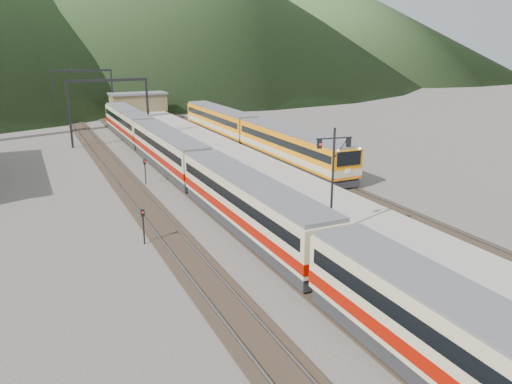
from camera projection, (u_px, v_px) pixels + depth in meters
track_main at (168, 168)px, 49.86m from camera, size 2.60×200.00×0.23m
track_far at (117, 173)px, 47.81m from camera, size 2.60×200.00×0.23m
track_second at (271, 157)px, 54.57m from camera, size 2.60×200.00×0.23m
platform at (227, 162)px, 50.30m from camera, size 8.00×100.00×1.00m
gantry_near at (109, 99)px, 60.13m from camera, size 9.55×0.25×8.00m
gantry_far at (83, 84)px, 81.80m from camera, size 9.55×0.25×8.00m
station_shed at (138, 102)px, 84.38m from camera, size 9.40×4.40×3.10m
hill_c at (294, 15)px, 235.14m from camera, size 160.00×160.00×50.00m
main_train at (201, 172)px, 40.63m from camera, size 2.77×75.91×3.38m
second_train at (251, 133)px, 58.51m from camera, size 2.86×38.98×3.49m
signal_mast at (333, 170)px, 28.78m from camera, size 2.18×0.52×6.43m
short_signal_b at (145, 168)px, 43.83m from camera, size 0.23×0.17×2.27m
short_signal_c at (143, 222)px, 30.61m from camera, size 0.23×0.17×2.27m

